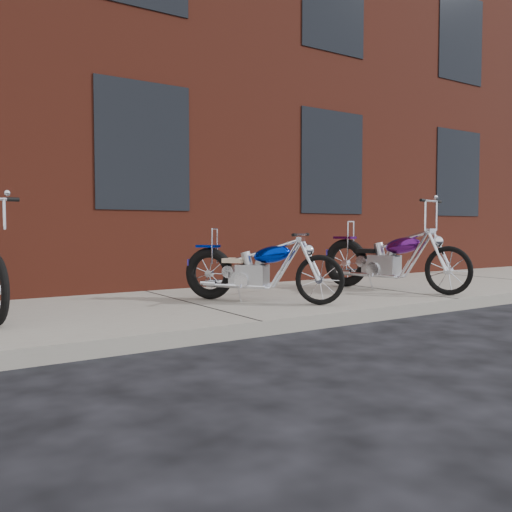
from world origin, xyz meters
TOP-DOWN VIEW (x-y plane):
  - ground at (0.00, 0.00)m, footprint 120.00×120.00m
  - sidewalk at (0.00, 1.50)m, footprint 22.00×3.00m
  - building_brick at (0.00, 8.00)m, footprint 22.00×10.00m
  - chopper_purple at (2.98, 1.15)m, footprint 0.80×2.23m
  - chopper_blue at (0.73, 1.17)m, footprint 1.28×1.71m

SIDE VIEW (x-z plane):
  - ground at x=0.00m, z-range 0.00..0.00m
  - sidewalk at x=0.00m, z-range 0.00..0.15m
  - chopper_blue at x=0.73m, z-range 0.07..0.96m
  - chopper_purple at x=2.98m, z-range -0.08..1.20m
  - building_brick at x=0.00m, z-range 0.00..8.00m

